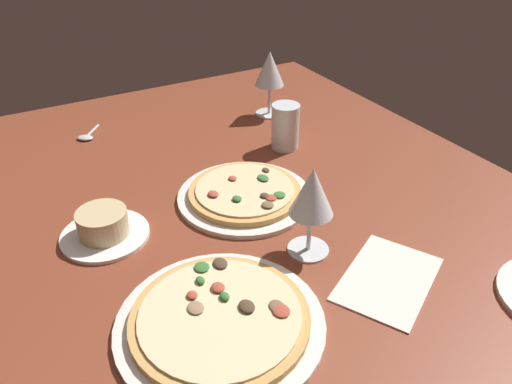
# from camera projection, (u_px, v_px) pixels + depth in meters

# --- Properties ---
(dining_table) EXTENTS (1.50, 1.10, 0.04)m
(dining_table) POSITION_uv_depth(u_px,v_px,m) (267.00, 219.00, 1.00)
(dining_table) COLOR brown
(dining_table) RESTS_ON ground
(pizza_main) EXTENTS (0.28, 0.28, 0.03)m
(pizza_main) POSITION_uv_depth(u_px,v_px,m) (245.00, 194.00, 1.02)
(pizza_main) COLOR silver
(pizza_main) RESTS_ON dining_table
(pizza_side) EXTENTS (0.31, 0.31, 0.03)m
(pizza_side) POSITION_uv_depth(u_px,v_px,m) (220.00, 320.00, 0.73)
(pizza_side) COLOR silver
(pizza_side) RESTS_ON dining_table
(ramekin_on_saucer) EXTENTS (0.16, 0.16, 0.06)m
(ramekin_on_saucer) POSITION_uv_depth(u_px,v_px,m) (104.00, 227.00, 0.91)
(ramekin_on_saucer) COLOR white
(ramekin_on_saucer) RESTS_ON dining_table
(wine_glass_far) EXTENTS (0.08, 0.08, 0.18)m
(wine_glass_far) POSITION_uv_depth(u_px,v_px,m) (270.00, 71.00, 1.32)
(wine_glass_far) COLOR silver
(wine_glass_far) RESTS_ON dining_table
(wine_glass_near) EXTENTS (0.08, 0.08, 0.17)m
(wine_glass_near) POSITION_uv_depth(u_px,v_px,m) (310.00, 196.00, 0.82)
(wine_glass_near) COLOR silver
(wine_glass_near) RESTS_ON dining_table
(water_glass) EXTENTS (0.07, 0.07, 0.11)m
(water_glass) POSITION_uv_depth(u_px,v_px,m) (285.00, 128.00, 1.19)
(water_glass) COLOR silver
(water_glass) RESTS_ON dining_table
(paper_menu) EXTENTS (0.21, 0.23, 0.00)m
(paper_menu) POSITION_uv_depth(u_px,v_px,m) (388.00, 279.00, 0.82)
(paper_menu) COLOR silver
(paper_menu) RESTS_ON dining_table
(spoon) EXTENTS (0.09, 0.07, 0.01)m
(spoon) POSITION_uv_depth(u_px,v_px,m) (87.00, 136.00, 1.26)
(spoon) COLOR silver
(spoon) RESTS_ON dining_table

